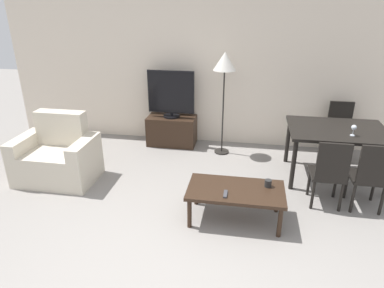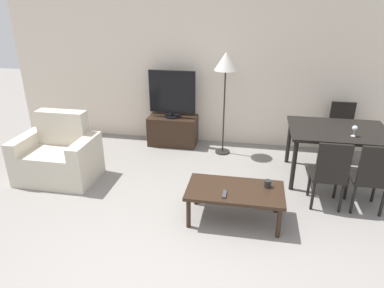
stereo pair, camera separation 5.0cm
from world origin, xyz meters
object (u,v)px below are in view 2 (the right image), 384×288
Objects in this scene: tv_stand at (173,130)px; dining_chair_near_right at (371,175)px; armchair at (58,157)px; coffee_table at (235,193)px; remote_primary at (224,194)px; tv at (172,94)px; dining_chair_far at (341,128)px; dining_table at (338,135)px; dining_chair_near at (329,172)px; cup_white_near at (268,184)px; floor_lamp at (226,66)px; wine_glass_left at (355,129)px.

dining_chair_near_right is at bearing -30.45° from tv_stand.
armchair is 0.98× the size of coffee_table.
remote_primary is (2.40, -0.71, 0.09)m from armchair.
dining_chair_far is at bearing -0.37° from tv.
tv is 5.30× the size of remote_primary.
tv is at bearing -90.00° from tv_stand.
dining_chair_far is (0.23, 0.80, -0.18)m from dining_table.
dining_chair_far is (0.46, 1.60, 0.00)m from dining_chair_near.
tv_stand reaches higher than cup_white_near.
floor_lamp is (2.19, 1.30, 1.11)m from armchair.
dining_chair_near_right is 5.91× the size of remote_primary.
dining_chair_near reaches higher than remote_primary.
wine_glass_left reaches higher than dining_table.
remote_primary is at bearing -126.60° from coffee_table.
dining_chair_near is at bearing 25.43° from cup_white_near.
dining_table is 8.94× the size of wine_glass_left.
dining_chair_far is at bearing 58.71° from cup_white_near.
dining_chair_far is 2.74m from remote_primary.
cup_white_near is (1.57, -1.96, -0.46)m from tv.
tv_stand reaches higher than coffee_table.
remote_primary is at bearing -153.02° from dining_chair_near.
coffee_table is 1.18m from dining_chair_near.
tv_stand reaches higher than remote_primary.
cup_white_near is at bearing -51.27° from tv_stand.
tv_stand is 0.65m from tv.
remote_primary is at bearing -16.47° from armchair.
armchair is 7.09× the size of remote_primary.
dining_chair_far and dining_chair_near_right have the same top height.
tv is at bearing 120.42° from coffee_table.
dining_chair_far is 0.54× the size of floor_lamp.
armchair is at bearing -130.59° from tv_stand.
dining_chair_far is at bearing 90.00° from dining_chair_near_right.
tv is (-0.00, -0.00, 0.65)m from tv_stand.
coffee_table is 2.57m from dining_chair_far.
coffee_table is (1.22, -2.07, 0.10)m from tv_stand.
coffee_table is (2.51, -0.57, 0.03)m from armchair.
tv_stand is at bearing 120.39° from coffee_table.
floor_lamp is (-1.85, 1.40, 0.95)m from dining_chair_near_right.
tv is 2.83m from dining_chair_near.
armchair is at bearing 171.06° from cup_white_near.
dining_chair_near is at bearing -45.15° from floor_lamp.
floor_lamp reaches higher than armchair.
tv_stand is at bearing 49.41° from armchair.
wine_glass_left is at bearing -21.71° from tv_stand.
floor_lamp is (0.90, -0.21, 1.18)m from tv_stand.
cup_white_near is (-1.18, -1.94, -0.04)m from dining_chair_far.
dining_chair_near_right is 1.75m from remote_primary.
dining_table is 8.70× the size of remote_primary.
remote_primary is (-1.41, -1.40, -0.25)m from dining_table.
dining_table is (1.30, 1.26, 0.31)m from coffee_table.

